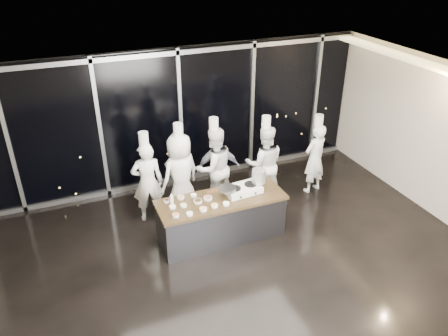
{
  "coord_description": "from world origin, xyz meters",
  "views": [
    {
      "loc": [
        -2.58,
        -5.6,
        5.33
      ],
      "look_at": [
        0.18,
        1.2,
        1.37
      ],
      "focal_mm": 35.0,
      "sensor_mm": 36.0,
      "label": 1
    }
  ],
  "objects_px": {
    "frying_pan": "(227,189)",
    "chef_right": "(264,163)",
    "demo_counter": "(221,218)",
    "chef_left": "(181,174)",
    "stock_pot": "(259,176)",
    "chef_center": "(214,167)",
    "guest": "(219,169)",
    "chef_far_left": "(148,182)",
    "chef_side": "(315,158)",
    "stove": "(243,189)"
  },
  "relations": [
    {
      "from": "chef_right",
      "to": "chef_side",
      "type": "relative_size",
      "value": 1.06
    },
    {
      "from": "chef_far_left",
      "to": "guest",
      "type": "distance_m",
      "value": 1.59
    },
    {
      "from": "demo_counter",
      "to": "stock_pot",
      "type": "relative_size",
      "value": 9.24
    },
    {
      "from": "demo_counter",
      "to": "chef_side",
      "type": "xyz_separation_m",
      "value": [
        2.64,
        0.88,
        0.39
      ]
    },
    {
      "from": "stock_pot",
      "to": "chef_right",
      "type": "height_order",
      "value": "chef_right"
    },
    {
      "from": "stove",
      "to": "stock_pot",
      "type": "bearing_deg",
      "value": -1.76
    },
    {
      "from": "chef_far_left",
      "to": "chef_left",
      "type": "bearing_deg",
      "value": -174.07
    },
    {
      "from": "frying_pan",
      "to": "chef_center",
      "type": "height_order",
      "value": "chef_center"
    },
    {
      "from": "chef_side",
      "to": "chef_far_left",
      "type": "bearing_deg",
      "value": -18.79
    },
    {
      "from": "stock_pot",
      "to": "chef_left",
      "type": "relative_size",
      "value": 0.13
    },
    {
      "from": "chef_right",
      "to": "chef_far_left",
      "type": "bearing_deg",
      "value": 13.58
    },
    {
      "from": "chef_left",
      "to": "chef_right",
      "type": "bearing_deg",
      "value": 154.6
    },
    {
      "from": "chef_far_left",
      "to": "chef_center",
      "type": "bearing_deg",
      "value": -170.43
    },
    {
      "from": "chef_center",
      "to": "chef_side",
      "type": "bearing_deg",
      "value": 163.44
    },
    {
      "from": "frying_pan",
      "to": "chef_right",
      "type": "height_order",
      "value": "chef_right"
    },
    {
      "from": "demo_counter",
      "to": "stock_pot",
      "type": "xyz_separation_m",
      "value": [
        0.82,
        0.08,
        0.72
      ]
    },
    {
      "from": "demo_counter",
      "to": "stock_pot",
      "type": "height_order",
      "value": "stock_pot"
    },
    {
      "from": "demo_counter",
      "to": "chef_center",
      "type": "relative_size",
      "value": 1.2
    },
    {
      "from": "demo_counter",
      "to": "chef_left",
      "type": "distance_m",
      "value": 1.32
    },
    {
      "from": "chef_left",
      "to": "chef_center",
      "type": "bearing_deg",
      "value": 163.48
    },
    {
      "from": "frying_pan",
      "to": "chef_right",
      "type": "bearing_deg",
      "value": 32.16
    },
    {
      "from": "demo_counter",
      "to": "stove",
      "type": "height_order",
      "value": "stove"
    },
    {
      "from": "chef_center",
      "to": "chef_right",
      "type": "distance_m",
      "value": 1.11
    },
    {
      "from": "stove",
      "to": "chef_left",
      "type": "xyz_separation_m",
      "value": [
        -0.92,
        1.08,
        -0.04
      ]
    },
    {
      "from": "guest",
      "to": "chef_side",
      "type": "height_order",
      "value": "chef_side"
    },
    {
      "from": "stock_pot",
      "to": "chef_far_left",
      "type": "bearing_deg",
      "value": 151.01
    },
    {
      "from": "chef_left",
      "to": "chef_side",
      "type": "distance_m",
      "value": 3.1
    },
    {
      "from": "chef_center",
      "to": "chef_right",
      "type": "xyz_separation_m",
      "value": [
        1.1,
        -0.2,
        -0.03
      ]
    },
    {
      "from": "chef_center",
      "to": "guest",
      "type": "height_order",
      "value": "chef_center"
    },
    {
      "from": "stove",
      "to": "guest",
      "type": "xyz_separation_m",
      "value": [
        -0.03,
        1.2,
        -0.15
      ]
    },
    {
      "from": "stove",
      "to": "guest",
      "type": "bearing_deg",
      "value": 86.67
    },
    {
      "from": "demo_counter",
      "to": "chef_left",
      "type": "height_order",
      "value": "chef_left"
    },
    {
      "from": "demo_counter",
      "to": "guest",
      "type": "bearing_deg",
      "value": 70.65
    },
    {
      "from": "chef_center",
      "to": "guest",
      "type": "distance_m",
      "value": 0.17
    },
    {
      "from": "chef_side",
      "to": "stock_pot",
      "type": "bearing_deg",
      "value": 9.3
    },
    {
      "from": "stock_pot",
      "to": "chef_left",
      "type": "height_order",
      "value": "chef_left"
    },
    {
      "from": "chef_side",
      "to": "stove",
      "type": "bearing_deg",
      "value": 6.25
    },
    {
      "from": "stove",
      "to": "chef_side",
      "type": "xyz_separation_m",
      "value": [
        2.16,
        0.82,
        -0.12
      ]
    },
    {
      "from": "frying_pan",
      "to": "chef_side",
      "type": "distance_m",
      "value": 2.65
    },
    {
      "from": "frying_pan",
      "to": "chef_side",
      "type": "relative_size",
      "value": 0.32
    },
    {
      "from": "frying_pan",
      "to": "chef_side",
      "type": "bearing_deg",
      "value": 13.89
    },
    {
      "from": "chef_left",
      "to": "guest",
      "type": "height_order",
      "value": "chef_left"
    },
    {
      "from": "stove",
      "to": "chef_left",
      "type": "height_order",
      "value": "chef_left"
    },
    {
      "from": "guest",
      "to": "chef_left",
      "type": "bearing_deg",
      "value": 20.82
    },
    {
      "from": "demo_counter",
      "to": "chef_side",
      "type": "bearing_deg",
      "value": 18.52
    },
    {
      "from": "chef_center",
      "to": "chef_side",
      "type": "xyz_separation_m",
      "value": [
        2.32,
        -0.32,
        -0.07
      ]
    },
    {
      "from": "stove",
      "to": "chef_center",
      "type": "xyz_separation_m",
      "value": [
        -0.15,
        1.14,
        -0.05
      ]
    },
    {
      "from": "demo_counter",
      "to": "frying_pan",
      "type": "distance_m",
      "value": 0.63
    },
    {
      "from": "stock_pot",
      "to": "chef_left",
      "type": "bearing_deg",
      "value": 140.22
    },
    {
      "from": "chef_right",
      "to": "stock_pot",
      "type": "bearing_deg",
      "value": 74.34
    }
  ]
}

